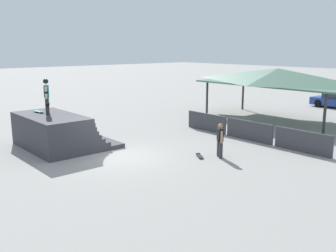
% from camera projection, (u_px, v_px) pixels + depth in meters
% --- Properties ---
extents(ground_plane, '(160.00, 160.00, 0.00)m').
position_uv_depth(ground_plane, '(119.00, 157.00, 17.20)').
color(ground_plane, gray).
extents(quarter_pipe_ramp, '(4.54, 3.99, 1.68)m').
position_uv_depth(quarter_pipe_ramp, '(57.00, 133.00, 18.73)').
color(quarter_pipe_ramp, '#38383D').
rests_on(quarter_pipe_ramp, ground).
extents(skater_on_deck, '(0.74, 0.48, 1.76)m').
position_uv_depth(skater_on_deck, '(47.00, 94.00, 18.50)').
color(skater_on_deck, '#2D2D33').
rests_on(skater_on_deck, quarter_pipe_ramp).
extents(skateboard_on_deck, '(0.82, 0.31, 0.09)m').
position_uv_depth(skateboard_on_deck, '(39.00, 112.00, 19.05)').
color(skateboard_on_deck, silver).
rests_on(skateboard_on_deck, quarter_pipe_ramp).
extents(bystander_walking, '(0.58, 0.44, 1.58)m').
position_uv_depth(bystander_walking, '(220.00, 139.00, 17.01)').
color(bystander_walking, '#2D2D33').
rests_on(bystander_walking, ground).
extents(skateboard_on_ground, '(0.77, 0.59, 0.09)m').
position_uv_depth(skateboard_on_ground, '(199.00, 156.00, 17.22)').
color(skateboard_on_ground, blue).
rests_on(skateboard_on_ground, ground).
extents(barrier_fence, '(9.27, 0.12, 1.05)m').
position_uv_depth(barrier_fence, '(249.00, 131.00, 20.25)').
color(barrier_fence, '#3D3D42').
rests_on(barrier_fence, ground).
extents(pavilion_shelter, '(10.56, 4.99, 3.57)m').
position_uv_depth(pavilion_shelter, '(278.00, 77.00, 25.22)').
color(pavilion_shelter, '#2D2D33').
rests_on(pavilion_shelter, ground).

